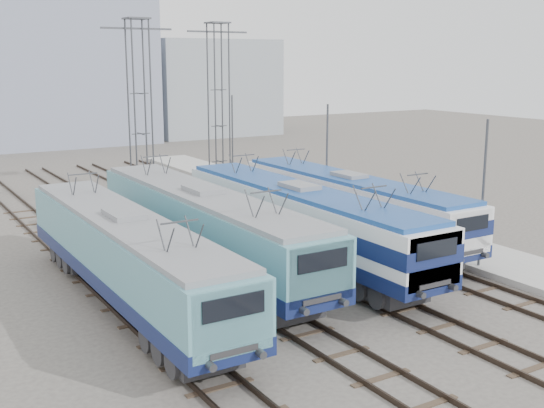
% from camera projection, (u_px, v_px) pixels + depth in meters
% --- Properties ---
extents(ground, '(160.00, 160.00, 0.00)m').
position_uv_depth(ground, '(358.00, 322.00, 25.34)').
color(ground, '#514C47').
extents(platform, '(4.00, 70.00, 0.30)m').
position_uv_depth(platform, '(414.00, 235.00, 37.17)').
color(platform, '#9E9E99').
rests_on(platform, ground).
extents(locomotive_far_left, '(2.83, 17.85, 3.36)m').
position_uv_depth(locomotive_far_left, '(128.00, 254.00, 26.29)').
color(locomotive_far_left, '#111C4A').
rests_on(locomotive_far_left, ground).
extents(locomotive_center_left, '(2.93, 18.49, 3.48)m').
position_uv_depth(locomotive_center_left, '(206.00, 225.00, 30.56)').
color(locomotive_center_left, '#111C4A').
rests_on(locomotive_center_left, ground).
extents(locomotive_center_right, '(2.84, 17.98, 3.38)m').
position_uv_depth(locomotive_center_right, '(301.00, 217.00, 32.03)').
color(locomotive_center_right, '#111C4A').
rests_on(locomotive_center_right, ground).
extents(locomotive_far_right, '(2.72, 17.16, 3.22)m').
position_uv_depth(locomotive_far_right, '(350.00, 201.00, 36.05)').
color(locomotive_far_right, '#111C4A').
rests_on(locomotive_far_right, ground).
extents(catenary_tower_west, '(4.50, 1.20, 12.00)m').
position_uv_depth(catenary_tower_west, '(140.00, 107.00, 42.35)').
color(catenary_tower_west, '#3F4247').
rests_on(catenary_tower_west, ground).
extents(catenary_tower_east, '(4.50, 1.20, 12.00)m').
position_uv_depth(catenary_tower_east, '(219.00, 102.00, 47.32)').
color(catenary_tower_east, '#3F4247').
rests_on(catenary_tower_east, ground).
extents(mast_front, '(0.12, 0.12, 7.00)m').
position_uv_depth(mast_front, '(483.00, 197.00, 30.65)').
color(mast_front, '#3F4247').
rests_on(mast_front, ground).
extents(mast_mid, '(0.12, 0.12, 7.00)m').
position_uv_depth(mast_mid, '(327.00, 163.00, 40.68)').
color(mast_mid, '#3F4247').
rests_on(mast_mid, ground).
extents(mast_rear, '(0.12, 0.12, 7.00)m').
position_uv_depth(mast_rear, '(232.00, 142.00, 50.72)').
color(mast_rear, '#3F4247').
rests_on(mast_rear, ground).
extents(building_center, '(22.00, 14.00, 18.00)m').
position_uv_depth(building_center, '(47.00, 64.00, 77.34)').
color(building_center, gray).
rests_on(building_center, ground).
extents(building_east, '(16.00, 12.00, 12.00)m').
position_uv_depth(building_east, '(207.00, 87.00, 88.11)').
color(building_east, gray).
rests_on(building_east, ground).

